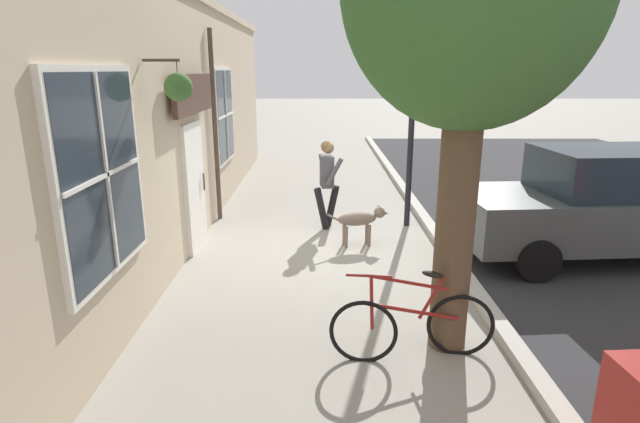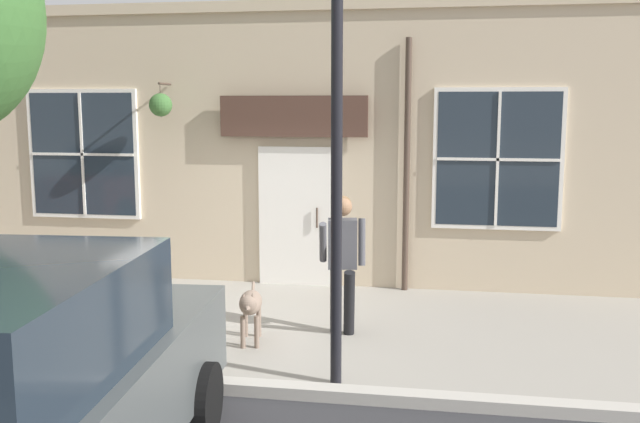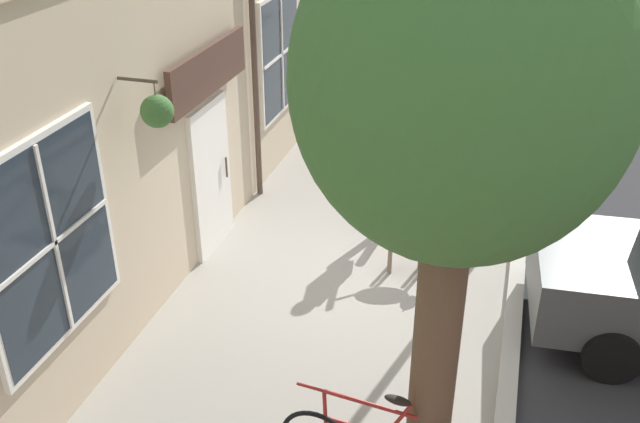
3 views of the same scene
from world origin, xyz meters
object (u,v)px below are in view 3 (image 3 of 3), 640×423
(dog_on_leash, at_px, (411,241))
(street_lamp, at_px, (519,28))
(pedestrian_walking, at_px, (386,169))
(street_tree_by_curb, at_px, (459,96))

(dog_on_leash, xyz_separation_m, street_lamp, (1.00, 1.13, 2.59))
(pedestrian_walking, height_order, street_lamp, street_lamp)
(pedestrian_walking, distance_m, dog_on_leash, 1.25)
(pedestrian_walking, xyz_separation_m, dog_on_leash, (0.56, -0.98, -0.53))
(pedestrian_walking, distance_m, street_lamp, 2.58)
(dog_on_leash, relative_size, street_tree_by_curb, 0.21)
(dog_on_leash, bearing_deg, street_tree_by_curb, -77.79)
(pedestrian_walking, xyz_separation_m, street_lamp, (1.55, 0.15, 2.05))
(pedestrian_walking, relative_size, street_lamp, 0.36)
(street_tree_by_curb, height_order, street_lamp, street_tree_by_curb)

